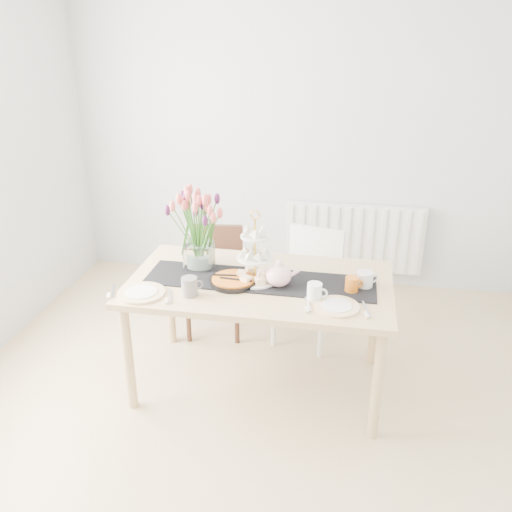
% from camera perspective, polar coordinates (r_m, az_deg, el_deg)
% --- Properties ---
extents(room_shell, '(4.50, 4.50, 4.50)m').
position_cam_1_polar(room_shell, '(2.56, -0.67, 2.72)').
color(room_shell, tan).
rests_on(room_shell, ground).
extents(radiator, '(1.20, 0.08, 0.60)m').
position_cam_1_polar(radiator, '(4.86, 10.22, 1.91)').
color(radiator, white).
rests_on(radiator, room_shell).
extents(dining_table, '(1.60, 0.90, 0.75)m').
position_cam_1_polar(dining_table, '(3.34, 0.40, -3.83)').
color(dining_table, tan).
rests_on(dining_table, ground).
extents(chair_brown, '(0.44, 0.44, 0.80)m').
position_cam_1_polar(chair_brown, '(4.12, -4.23, -1.65)').
color(chair_brown, '#351E13').
rests_on(chair_brown, ground).
extents(chair_white, '(0.50, 0.50, 0.83)m').
position_cam_1_polar(chair_white, '(4.00, 5.76, -2.23)').
color(chair_white, white).
rests_on(chair_white, ground).
extents(table_runner, '(1.40, 0.35, 0.01)m').
position_cam_1_polar(table_runner, '(3.30, 0.40, -2.59)').
color(table_runner, black).
rests_on(table_runner, dining_table).
extents(tulip_vase, '(0.61, 0.61, 0.52)m').
position_cam_1_polar(tulip_vase, '(3.38, -6.18, 3.94)').
color(tulip_vase, silver).
rests_on(tulip_vase, dining_table).
extents(cake_stand, '(0.27, 0.27, 0.40)m').
position_cam_1_polar(cake_stand, '(3.26, -0.09, -0.83)').
color(cake_stand, gold).
rests_on(cake_stand, dining_table).
extents(teapot, '(0.28, 0.24, 0.16)m').
position_cam_1_polar(teapot, '(3.20, 2.40, -2.04)').
color(teapot, white).
rests_on(teapot, dining_table).
extents(cream_jug, '(0.13, 0.13, 0.10)m').
position_cam_1_polar(cream_jug, '(3.28, 11.38, -2.45)').
color(cream_jug, silver).
rests_on(cream_jug, dining_table).
extents(tart_tin, '(0.29, 0.29, 0.04)m').
position_cam_1_polar(tart_tin, '(3.27, -2.39, -2.62)').
color(tart_tin, black).
rests_on(tart_tin, dining_table).
extents(mug_grey, '(0.13, 0.13, 0.11)m').
position_cam_1_polar(mug_grey, '(3.14, -7.02, -3.21)').
color(mug_grey, slate).
rests_on(mug_grey, dining_table).
extents(mug_white, '(0.10, 0.10, 0.10)m').
position_cam_1_polar(mug_white, '(3.09, 6.17, -3.76)').
color(mug_white, white).
rests_on(mug_white, dining_table).
extents(mug_orange, '(0.10, 0.10, 0.09)m').
position_cam_1_polar(mug_orange, '(3.20, 10.04, -3.00)').
color(mug_orange, '#CD6516').
rests_on(mug_orange, dining_table).
extents(plate_left, '(0.36, 0.36, 0.01)m').
position_cam_1_polar(plate_left, '(3.22, -11.95, -3.83)').
color(plate_left, silver).
rests_on(plate_left, dining_table).
extents(plate_right, '(0.30, 0.30, 0.01)m').
position_cam_1_polar(plate_right, '(3.04, 8.51, -5.27)').
color(plate_right, white).
rests_on(plate_right, dining_table).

